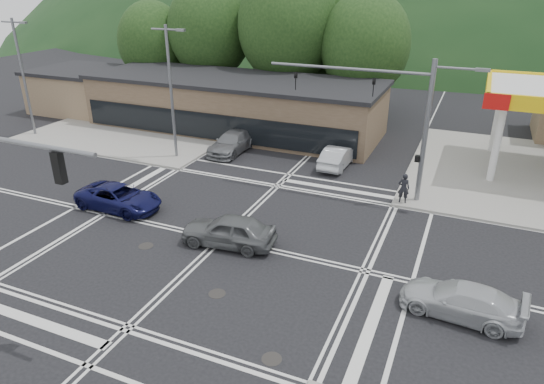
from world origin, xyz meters
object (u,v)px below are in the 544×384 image
at_px(car_blue_west, 119,197).
at_px(car_queue_a, 338,156).
at_px(car_grey_center, 229,230).
at_px(car_silver_east, 461,300).
at_px(car_queue_b, 364,137).
at_px(pedestrian, 404,188).
at_px(car_northbound, 232,142).

height_order(car_blue_west, car_queue_a, car_queue_a).
bearing_deg(car_grey_center, car_blue_west, -105.37).
relative_size(car_silver_east, car_queue_b, 1.11).
height_order(car_queue_a, pedestrian, pedestrian).
distance_m(car_queue_a, car_queue_b, 4.99).
relative_size(car_blue_west, pedestrian, 2.82).
distance_m(car_silver_east, car_northbound, 21.19).
xyz_separation_m(car_silver_east, car_queue_a, (-8.69, 13.41, 0.06)).
distance_m(car_blue_west, car_grey_center, 7.51).
bearing_deg(car_grey_center, pedestrian, 131.72).
bearing_deg(car_grey_center, car_queue_b, 165.14).
distance_m(car_queue_a, car_northbound, 7.89).
height_order(car_silver_east, car_queue_b, car_queue_b).
bearing_deg(pedestrian, car_queue_a, -48.34).
bearing_deg(car_grey_center, car_silver_east, 76.60).
bearing_deg(car_queue_a, car_silver_east, 124.83).
bearing_deg(car_queue_a, car_queue_b, -94.78).
bearing_deg(car_blue_west, car_northbound, -5.82).
relative_size(car_blue_west, car_silver_east, 1.08).
bearing_deg(car_silver_east, car_queue_b, -150.88).
distance_m(car_grey_center, car_silver_east, 10.61).
distance_m(car_blue_west, car_queue_a, 14.44).
bearing_deg(car_northbound, car_queue_b, 32.07).
bearing_deg(car_northbound, car_grey_center, -62.57).
xyz_separation_m(car_grey_center, car_queue_b, (2.43, 17.15, -0.08)).
relative_size(car_queue_b, pedestrian, 2.33).
bearing_deg(pedestrian, car_grey_center, 41.22).
bearing_deg(car_blue_west, car_queue_a, -38.51).
relative_size(car_silver_east, pedestrian, 2.59).
bearing_deg(car_northbound, car_silver_east, -37.86).
bearing_deg(car_queue_b, car_northbound, 28.94).
height_order(car_queue_b, car_northbound, car_northbound).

